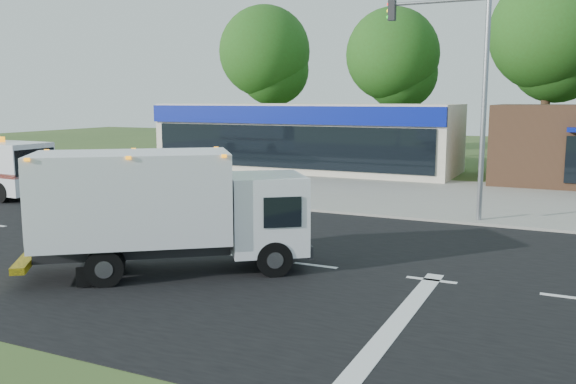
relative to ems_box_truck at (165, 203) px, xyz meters
name	(u,v)px	position (x,y,z in m)	size (l,w,h in m)	color
ground	(316,266)	(3.14, 2.14, -1.75)	(120.00, 120.00, 0.00)	#385123
road_asphalt	(316,266)	(3.14, 2.14, -1.75)	(60.00, 14.00, 0.02)	black
sidewalk	(399,212)	(3.14, 10.34, -1.69)	(60.00, 2.40, 0.12)	gray
parking_apron	(432,192)	(3.14, 16.14, -1.74)	(60.00, 9.00, 0.02)	gray
lane_markings	(347,287)	(4.49, 0.79, -1.73)	(55.20, 7.00, 0.01)	silver
ems_box_truck	(165,203)	(0.00, 0.00, 0.00)	(6.76, 5.77, 3.04)	black
emergency_worker	(77,213)	(-4.10, 1.25, -0.79)	(0.76, 0.81, 1.96)	tan
retail_strip_mall	(306,137)	(-5.86, 22.06, 0.26)	(18.00, 6.20, 4.00)	beige
traffic_signal_pole	(466,80)	(5.49, 9.74, 3.17)	(3.51, 0.25, 8.00)	gray
background_trees	(469,52)	(2.29, 30.30, 5.63)	(36.77, 7.39, 12.10)	#332114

